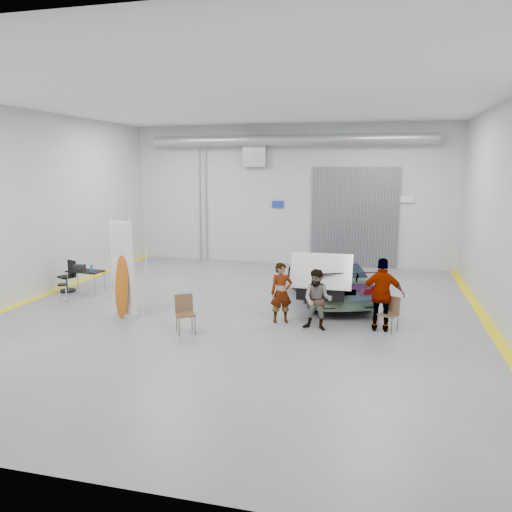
% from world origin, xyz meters
% --- Properties ---
extents(ground, '(16.00, 16.00, 0.00)m').
position_xyz_m(ground, '(0.00, 0.00, 0.00)').
color(ground, slate).
rests_on(ground, ground).
extents(room_shell, '(14.02, 16.18, 6.01)m').
position_xyz_m(room_shell, '(0.24, 2.22, 4.08)').
color(room_shell, '#B7B9BC').
rests_on(room_shell, ground).
extents(sedan_car, '(3.64, 5.40, 1.45)m').
position_xyz_m(sedan_car, '(2.35, 2.39, 0.73)').
color(sedan_car, white).
rests_on(sedan_car, ground).
extents(person_a, '(0.71, 0.61, 1.66)m').
position_xyz_m(person_a, '(1.36, -0.41, 0.83)').
color(person_a, '#846648').
rests_on(person_a, ground).
extents(person_b, '(0.86, 0.70, 1.62)m').
position_xyz_m(person_b, '(2.40, -0.80, 0.81)').
color(person_b, slate).
rests_on(person_b, ground).
extents(person_c, '(1.13, 0.50, 1.93)m').
position_xyz_m(person_c, '(4.02, -0.47, 0.96)').
color(person_c, '#9B6033').
rests_on(person_c, ground).
extents(surfboard_display, '(0.81, 0.37, 2.92)m').
position_xyz_m(surfboard_display, '(-2.97, -1.13, 1.18)').
color(surfboard_display, white).
rests_on(surfboard_display, ground).
extents(folding_chair_near, '(0.63, 0.69, 0.98)m').
position_xyz_m(folding_chair_near, '(-0.83, -1.90, 0.31)').
color(folding_chair_near, brown).
rests_on(folding_chair_near, ground).
extents(folding_chair_far, '(0.57, 0.61, 0.91)m').
position_xyz_m(folding_chair_far, '(4.19, -0.53, 0.28)').
color(folding_chair_far, brown).
rests_on(folding_chair_far, ground).
extents(shop_stool, '(0.32, 0.32, 0.63)m').
position_xyz_m(shop_stool, '(-5.60, -0.25, 0.31)').
color(shop_stool, black).
rests_on(shop_stool, ground).
extents(work_table, '(1.27, 0.74, 0.99)m').
position_xyz_m(work_table, '(-5.76, 1.17, 0.76)').
color(work_table, '#95989D').
rests_on(work_table, ground).
extents(office_chair, '(0.60, 0.64, 1.04)m').
position_xyz_m(office_chair, '(-6.43, 1.22, 0.46)').
color(office_chair, black).
rests_on(office_chair, ground).
extents(trunk_lid, '(1.69, 1.03, 0.04)m').
position_xyz_m(trunk_lid, '(2.35, 0.14, 1.47)').
color(trunk_lid, silver).
rests_on(trunk_lid, sedan_car).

